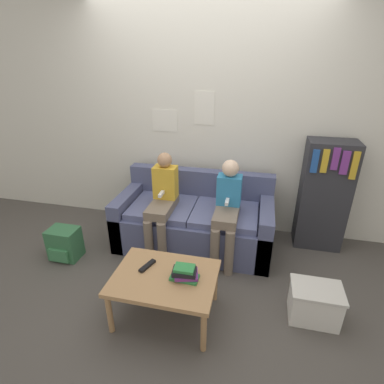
{
  "coord_description": "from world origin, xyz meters",
  "views": [
    {
      "loc": [
        0.62,
        -2.31,
        1.96
      ],
      "look_at": [
        0.0,
        0.38,
        0.69
      ],
      "focal_mm": 28.0,
      "sensor_mm": 36.0,
      "label": 1
    }
  ],
  "objects_px": {
    "coffee_table": "(165,280)",
    "tv_remote": "(147,266)",
    "person_left": "(162,200)",
    "couch": "(195,221)",
    "backpack": "(65,244)",
    "bookshelf": "(324,195)",
    "person_right": "(227,208)",
    "storage_box": "(315,303)"
  },
  "relations": [
    {
      "from": "couch",
      "to": "person_right",
      "type": "relative_size",
      "value": 1.6
    },
    {
      "from": "person_right",
      "to": "tv_remote",
      "type": "height_order",
      "value": "person_right"
    },
    {
      "from": "coffee_table",
      "to": "person_left",
      "type": "distance_m",
      "value": 0.96
    },
    {
      "from": "coffee_table",
      "to": "tv_remote",
      "type": "distance_m",
      "value": 0.19
    },
    {
      "from": "couch",
      "to": "person_right",
      "type": "height_order",
      "value": "person_right"
    },
    {
      "from": "person_right",
      "to": "bookshelf",
      "type": "distance_m",
      "value": 1.08
    },
    {
      "from": "tv_remote",
      "to": "couch",
      "type": "bearing_deg",
      "value": 100.7
    },
    {
      "from": "couch",
      "to": "person_left",
      "type": "height_order",
      "value": "person_left"
    },
    {
      "from": "person_right",
      "to": "bookshelf",
      "type": "height_order",
      "value": "bookshelf"
    },
    {
      "from": "couch",
      "to": "backpack",
      "type": "distance_m",
      "value": 1.39
    },
    {
      "from": "coffee_table",
      "to": "couch",
      "type": "bearing_deg",
      "value": 90.04
    },
    {
      "from": "bookshelf",
      "to": "storage_box",
      "type": "bearing_deg",
      "value": -98.35
    },
    {
      "from": "person_right",
      "to": "backpack",
      "type": "relative_size",
      "value": 3.08
    },
    {
      "from": "person_right",
      "to": "bookshelf",
      "type": "relative_size",
      "value": 0.87
    },
    {
      "from": "coffee_table",
      "to": "person_right",
      "type": "xyz_separation_m",
      "value": [
        0.37,
        0.88,
        0.23
      ]
    },
    {
      "from": "person_left",
      "to": "person_right",
      "type": "bearing_deg",
      "value": -0.12
    },
    {
      "from": "tv_remote",
      "to": "storage_box",
      "type": "xyz_separation_m",
      "value": [
        1.34,
        0.16,
        -0.26
      ]
    },
    {
      "from": "storage_box",
      "to": "couch",
      "type": "bearing_deg",
      "value": 144.32
    },
    {
      "from": "person_left",
      "to": "backpack",
      "type": "bearing_deg",
      "value": -157.97
    },
    {
      "from": "storage_box",
      "to": "backpack",
      "type": "relative_size",
      "value": 1.17
    },
    {
      "from": "tv_remote",
      "to": "bookshelf",
      "type": "bearing_deg",
      "value": 60.91
    },
    {
      "from": "bookshelf",
      "to": "backpack",
      "type": "distance_m",
      "value": 2.77
    },
    {
      "from": "bookshelf",
      "to": "couch",
      "type": "bearing_deg",
      "value": -167.7
    },
    {
      "from": "person_left",
      "to": "bookshelf",
      "type": "bearing_deg",
      "value": 16.4
    },
    {
      "from": "coffee_table",
      "to": "person_right",
      "type": "bearing_deg",
      "value": 67.37
    },
    {
      "from": "coffee_table",
      "to": "tv_remote",
      "type": "relative_size",
      "value": 4.64
    },
    {
      "from": "coffee_table",
      "to": "storage_box",
      "type": "distance_m",
      "value": 1.21
    },
    {
      "from": "bookshelf",
      "to": "storage_box",
      "type": "height_order",
      "value": "bookshelf"
    },
    {
      "from": "coffee_table",
      "to": "tv_remote",
      "type": "xyz_separation_m",
      "value": [
        -0.17,
        0.07,
        0.06
      ]
    },
    {
      "from": "person_left",
      "to": "storage_box",
      "type": "xyz_separation_m",
      "value": [
        1.47,
        -0.65,
        -0.44
      ]
    },
    {
      "from": "bookshelf",
      "to": "storage_box",
      "type": "distance_m",
      "value": 1.23
    },
    {
      "from": "coffee_table",
      "to": "tv_remote",
      "type": "bearing_deg",
      "value": 157.05
    },
    {
      "from": "person_left",
      "to": "bookshelf",
      "type": "xyz_separation_m",
      "value": [
        1.64,
        0.48,
        0.01
      ]
    },
    {
      "from": "coffee_table",
      "to": "bookshelf",
      "type": "distance_m",
      "value": 1.93
    },
    {
      "from": "person_right",
      "to": "coffee_table",
      "type": "bearing_deg",
      "value": -112.63
    },
    {
      "from": "tv_remote",
      "to": "bookshelf",
      "type": "xyz_separation_m",
      "value": [
        1.51,
        1.3,
        0.19
      ]
    },
    {
      "from": "coffee_table",
      "to": "storage_box",
      "type": "bearing_deg",
      "value": 11.31
    },
    {
      "from": "backpack",
      "to": "coffee_table",
      "type": "bearing_deg",
      "value": -21.5
    },
    {
      "from": "tv_remote",
      "to": "storage_box",
      "type": "height_order",
      "value": "tv_remote"
    },
    {
      "from": "bookshelf",
      "to": "storage_box",
      "type": "relative_size",
      "value": 3.02
    },
    {
      "from": "coffee_table",
      "to": "person_left",
      "type": "height_order",
      "value": "person_left"
    },
    {
      "from": "tv_remote",
      "to": "backpack",
      "type": "distance_m",
      "value": 1.2
    }
  ]
}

